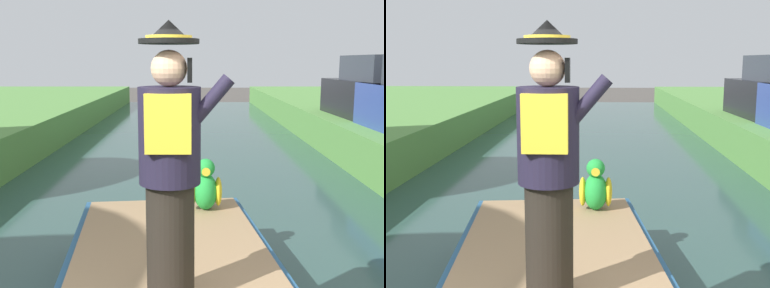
# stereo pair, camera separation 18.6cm
# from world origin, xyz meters

# --- Properties ---
(person_pirate) EXTENTS (0.61, 0.42, 1.85)m
(person_pirate) POSITION_xyz_m (-0.01, 1.07, 1.64)
(person_pirate) COLOR black
(person_pirate) RESTS_ON boat
(parrot_plush) EXTENTS (0.36, 0.35, 0.57)m
(parrot_plush) POSITION_xyz_m (0.28, 3.08, 0.95)
(parrot_plush) COLOR green
(parrot_plush) RESTS_ON boat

